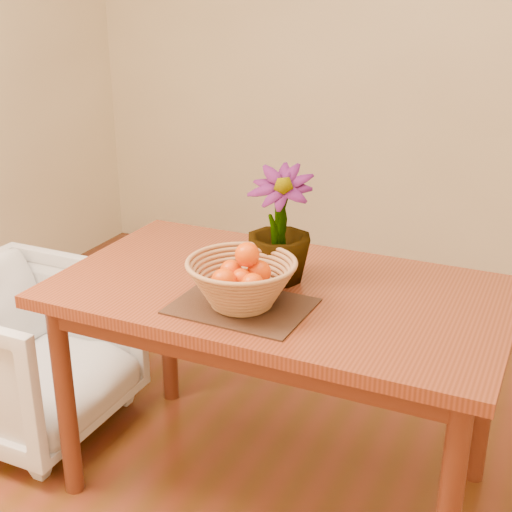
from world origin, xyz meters
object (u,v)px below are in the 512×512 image
at_px(table, 279,312).
at_px(wicker_basket, 242,285).
at_px(potted_plant, 279,225).
at_px(armchair, 27,345).

xyz_separation_m(table, wicker_basket, (-0.04, -0.18, 0.16)).
xyz_separation_m(potted_plant, armchair, (-0.99, -0.11, -0.59)).
height_order(table, wicker_basket, wicker_basket).
xyz_separation_m(wicker_basket, potted_plant, (0.02, 0.23, 0.11)).
bearing_deg(armchair, table, -86.40).
height_order(wicker_basket, potted_plant, potted_plant).
bearing_deg(potted_plant, wicker_basket, -103.34).
bearing_deg(table, wicker_basket, -103.25).
distance_m(wicker_basket, potted_plant, 0.26).
distance_m(table, wicker_basket, 0.24).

